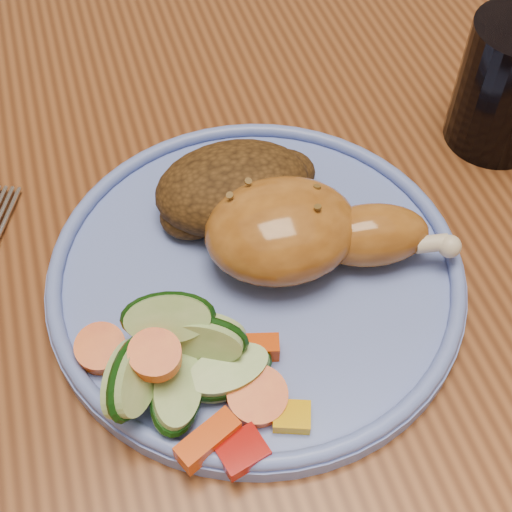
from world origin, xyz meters
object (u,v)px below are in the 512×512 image
at_px(chair_far, 141,19).
at_px(plate, 256,275).
at_px(dining_table, 266,276).
at_px(drinking_glass, 509,85).

distance_m(chair_far, plate, 0.73).
relative_size(dining_table, plate, 5.19).
bearing_deg(drinking_glass, plate, -159.90).
height_order(chair_far, plate, chair_far).
xyz_separation_m(dining_table, plate, (-0.03, -0.06, 0.09)).
relative_size(chair_far, plate, 3.38).
bearing_deg(drinking_glass, chair_far, 107.33).
height_order(dining_table, plate, plate).
bearing_deg(dining_table, drinking_glass, 6.27).
bearing_deg(plate, dining_table, 65.60).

